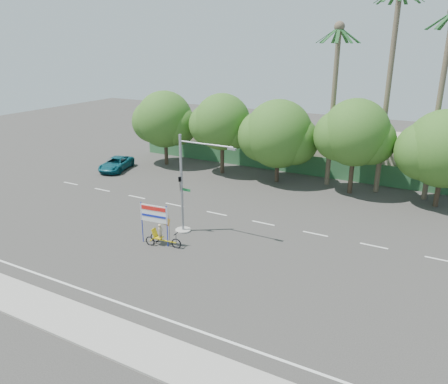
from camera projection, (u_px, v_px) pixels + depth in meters
The scene contains 16 objects.
ground at pixel (181, 262), 26.81m from camera, with size 120.00×120.00×0.00m, color #33302D.
sidewalk_near at pixel (92, 328), 20.57m from camera, with size 50.00×2.40×0.12m, color gray.
fence at pixel (299, 164), 44.31m from camera, with size 38.00×0.08×2.00m, color #336B3D.
building_left at pixel (232, 137), 52.23m from camera, with size 12.00×8.00×4.00m, color #BAAB94.
building_right at pixel (390, 156), 44.16m from camera, with size 14.00×8.00×3.60m, color #BAAB94.
tree_far_left at pixel (164, 121), 46.53m from camera, with size 7.14×6.00×7.96m.
tree_left at pixel (222, 124), 43.26m from camera, with size 6.66×5.60×8.07m.
tree_center at pixel (278, 136), 40.75m from camera, with size 7.62×6.40×7.85m.
tree_right at pixel (355, 135), 37.32m from camera, with size 6.90×5.80×8.36m.
tree_far_right at pixel (444, 151), 34.36m from camera, with size 7.38×6.20×7.94m.
palm_tall at pixel (390, 72), 35.92m from camera, with size 3.73×3.79×17.45m.
palm_mid at pixel (442, 87), 34.47m from camera, with size 3.73×3.79×15.45m.
palm_short at pixel (334, 89), 38.49m from camera, with size 3.73×3.79×14.45m.
traffic_signal at pixel (185, 193), 30.15m from camera, with size 4.72×1.10×7.00m.
trike_billboard at pixel (158, 229), 28.74m from camera, with size 2.95×0.79×2.91m.
pickup_truck at pixel (116, 164), 45.67m from camera, with size 2.24×4.86×1.35m, color #0D515F.
Camera 1 is at (13.77, -19.72, 12.89)m, focal length 35.00 mm.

